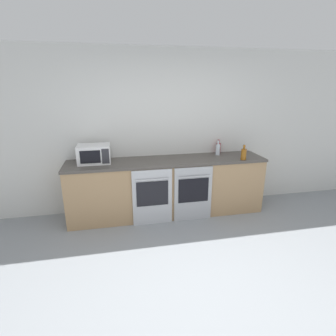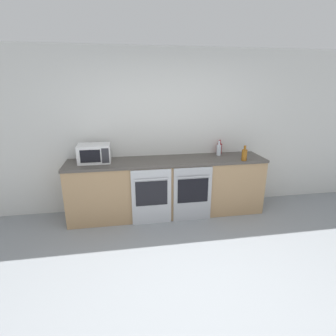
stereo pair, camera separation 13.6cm
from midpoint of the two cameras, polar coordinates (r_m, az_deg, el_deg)
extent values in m
plane|color=gray|center=(2.96, 6.31, -25.82)|extent=(16.00, 16.00, 0.00)
cube|color=silver|center=(4.35, -1.95, 7.87)|extent=(10.00, 0.06, 2.60)
cube|color=tan|center=(4.26, -1.07, -4.38)|extent=(3.09, 0.61, 0.88)
cube|color=#4C4742|center=(4.11, -1.10, 1.54)|extent=(3.12, 0.63, 0.04)
cube|color=#B7BABF|center=(3.93, -4.42, -6.44)|extent=(0.59, 0.03, 0.87)
cube|color=black|center=(3.89, -4.41, -5.61)|extent=(0.47, 0.01, 0.38)
cylinder|color=#B7BABF|center=(3.78, -4.44, -2.59)|extent=(0.49, 0.02, 0.02)
cube|color=#A8AAAF|center=(4.05, 4.51, -5.71)|extent=(0.59, 0.03, 0.87)
cube|color=black|center=(4.01, 4.60, -4.90)|extent=(0.47, 0.01, 0.38)
cylinder|color=#A8AAAF|center=(3.91, 4.77, -1.95)|extent=(0.49, 0.02, 0.02)
cube|color=silver|center=(4.09, -16.72, 2.95)|extent=(0.47, 0.34, 0.27)
cube|color=black|center=(3.92, -17.53, 2.30)|extent=(0.28, 0.01, 0.19)
cube|color=#2D2D33|center=(3.91, -14.42, 2.50)|extent=(0.10, 0.01, 0.22)
cylinder|color=silver|center=(4.45, 9.94, 3.95)|extent=(0.07, 0.07, 0.17)
cylinder|color=silver|center=(4.43, 10.02, 5.47)|extent=(0.03, 0.03, 0.07)
cylinder|color=#8C5114|center=(4.24, 15.26, 2.86)|extent=(0.08, 0.08, 0.17)
cylinder|color=#8C5114|center=(4.21, 15.39, 4.41)|extent=(0.03, 0.03, 0.07)
cylinder|color=maroon|center=(4.57, 10.07, 4.26)|extent=(0.08, 0.08, 0.17)
cylinder|color=maroon|center=(4.55, 10.14, 5.69)|extent=(0.03, 0.03, 0.07)
camera|label=1|loc=(0.07, -90.94, -0.29)|focal=28.00mm
camera|label=2|loc=(0.07, 89.06, 0.29)|focal=28.00mm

